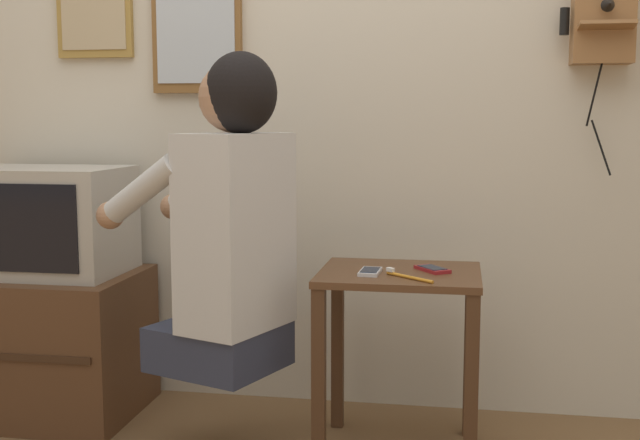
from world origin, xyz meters
TOP-DOWN VIEW (x-y plane):
  - wall_back at (0.00, 1.01)m, footprint 6.80×0.05m
  - side_table at (0.30, 0.55)m, footprint 0.50×0.43m
  - person at (-0.21, 0.42)m, footprint 0.61×0.52m
  - tv_stand at (-1.01, 0.69)m, footprint 0.71×0.52m
  - television at (-1.00, 0.71)m, footprint 0.59×0.41m
  - wall_phone_antique at (0.94, 0.93)m, footprint 0.24×0.19m
  - framed_picture at (-0.89, 0.97)m, footprint 0.30×0.03m
  - cell_phone_held at (0.21, 0.49)m, footprint 0.07×0.13m
  - cell_phone_spare at (0.40, 0.57)m, footprint 0.12×0.14m
  - toothbrush at (0.33, 0.44)m, footprint 0.15×0.13m

SIDE VIEW (x-z plane):
  - tv_stand at x=-1.01m, z-range 0.00..0.52m
  - side_table at x=0.30m, z-range 0.16..0.75m
  - cell_phone_held at x=0.21m, z-range 0.60..0.61m
  - cell_phone_spare at x=0.40m, z-range 0.60..0.61m
  - toothbrush at x=0.33m, z-range 0.59..0.61m
  - television at x=-1.00m, z-range 0.52..0.90m
  - person at x=-0.21m, z-range 0.27..1.26m
  - wall_back at x=0.00m, z-range 0.00..2.55m
  - wall_phone_antique at x=0.94m, z-range 1.05..1.79m
  - framed_picture at x=-0.89m, z-range 1.30..1.72m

